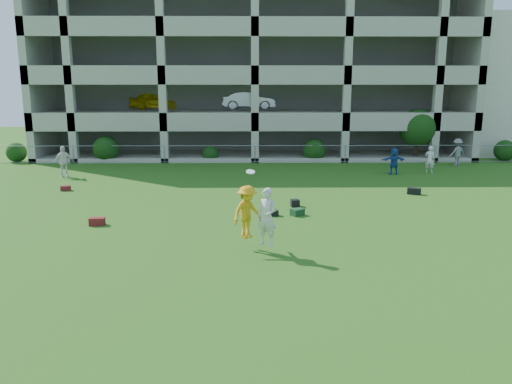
{
  "coord_description": "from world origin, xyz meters",
  "views": [
    {
      "loc": [
        -0.39,
        -13.86,
        4.96
      ],
      "look_at": [
        -0.16,
        3.0,
        1.4
      ],
      "focal_mm": 35.0,
      "sensor_mm": 36.0,
      "label": 1
    }
  ],
  "objects_px": {
    "frisbee_contest": "(253,213)",
    "parking_garage": "(253,74)",
    "bystander_f": "(457,152)",
    "bystander_b": "(63,162)",
    "bystander_d": "(394,161)",
    "crate_d": "(295,203)",
    "bystander_e": "(430,159)"
  },
  "relations": [
    {
      "from": "crate_d",
      "to": "bystander_b",
      "type": "bearing_deg",
      "value": 149.72
    },
    {
      "from": "crate_d",
      "to": "bystander_e",
      "type": "bearing_deg",
      "value": 43.88
    },
    {
      "from": "bystander_d",
      "to": "frisbee_contest",
      "type": "distance_m",
      "value": 15.93
    },
    {
      "from": "bystander_d",
      "to": "parking_garage",
      "type": "height_order",
      "value": "parking_garage"
    },
    {
      "from": "bystander_d",
      "to": "crate_d",
      "type": "bearing_deg",
      "value": 44.45
    },
    {
      "from": "bystander_b",
      "to": "frisbee_contest",
      "type": "distance_m",
      "value": 16.67
    },
    {
      "from": "bystander_b",
      "to": "parking_garage",
      "type": "distance_m",
      "value": 18.29
    },
    {
      "from": "bystander_b",
      "to": "bystander_e",
      "type": "relative_size",
      "value": 1.11
    },
    {
      "from": "bystander_f",
      "to": "crate_d",
      "type": "distance_m",
      "value": 15.77
    },
    {
      "from": "bystander_e",
      "to": "bystander_d",
      "type": "bearing_deg",
      "value": 43.32
    },
    {
      "from": "bystander_b",
      "to": "bystander_f",
      "type": "bearing_deg",
      "value": -25.42
    },
    {
      "from": "bystander_e",
      "to": "frisbee_contest",
      "type": "height_order",
      "value": "frisbee_contest"
    },
    {
      "from": "bystander_b",
      "to": "bystander_d",
      "type": "relative_size",
      "value": 1.14
    },
    {
      "from": "bystander_d",
      "to": "crate_d",
      "type": "distance_m",
      "value": 10.17
    },
    {
      "from": "bystander_b",
      "to": "crate_d",
      "type": "distance_m",
      "value": 14.28
    },
    {
      "from": "bystander_f",
      "to": "bystander_e",
      "type": "bearing_deg",
      "value": 23.96
    },
    {
      "from": "frisbee_contest",
      "to": "parking_garage",
      "type": "relative_size",
      "value": 0.07
    },
    {
      "from": "bystander_f",
      "to": "frisbee_contest",
      "type": "distance_m",
      "value": 21.27
    },
    {
      "from": "bystander_b",
      "to": "bystander_d",
      "type": "height_order",
      "value": "bystander_b"
    },
    {
      "from": "bystander_d",
      "to": "bystander_f",
      "type": "height_order",
      "value": "bystander_f"
    },
    {
      "from": "bystander_e",
      "to": "bystander_f",
      "type": "xyz_separation_m",
      "value": [
        2.67,
        2.6,
        0.08
      ]
    },
    {
      "from": "bystander_f",
      "to": "parking_garage",
      "type": "relative_size",
      "value": 0.06
    },
    {
      "from": "bystander_e",
      "to": "parking_garage",
      "type": "bearing_deg",
      "value": -19.78
    },
    {
      "from": "bystander_d",
      "to": "bystander_f",
      "type": "bearing_deg",
      "value": -154.37
    },
    {
      "from": "bystander_f",
      "to": "parking_garage",
      "type": "bearing_deg",
      "value": -58.39
    },
    {
      "from": "bystander_d",
      "to": "crate_d",
      "type": "height_order",
      "value": "bystander_d"
    },
    {
      "from": "bystander_e",
      "to": "bystander_f",
      "type": "bearing_deg",
      "value": -104.37
    },
    {
      "from": "bystander_f",
      "to": "bystander_b",
      "type": "bearing_deg",
      "value": -11.27
    },
    {
      "from": "bystander_b",
      "to": "bystander_d",
      "type": "distance_m",
      "value": 18.74
    },
    {
      "from": "bystander_e",
      "to": "crate_d",
      "type": "height_order",
      "value": "bystander_e"
    },
    {
      "from": "bystander_e",
      "to": "crate_d",
      "type": "xyz_separation_m",
      "value": [
        -8.67,
        -8.34,
        -0.64
      ]
    },
    {
      "from": "frisbee_contest",
      "to": "parking_garage",
      "type": "height_order",
      "value": "parking_garage"
    }
  ]
}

